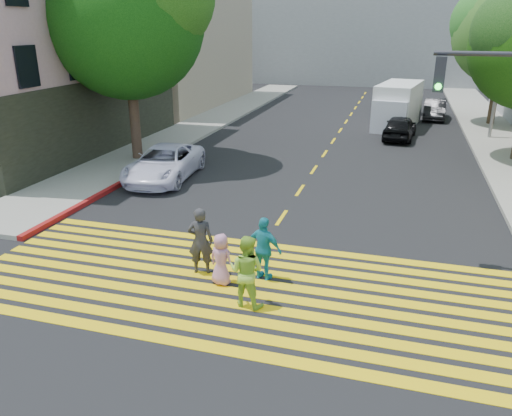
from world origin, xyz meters
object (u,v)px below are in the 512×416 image
at_px(silver_car, 402,100).
at_px(dark_car_parked, 435,109).
at_px(white_van, 397,107).
at_px(pedestrian_man, 201,241).
at_px(pedestrian_extra, 264,249).
at_px(tree_right_far, 507,27).
at_px(white_sedan, 164,163).
at_px(pedestrian_child, 221,259).
at_px(tree_left, 128,10).
at_px(pedestrian_woman, 246,271).
at_px(dark_car_near, 400,127).

height_order(silver_car, dark_car_parked, silver_car).
xyz_separation_m(silver_car, white_van, (-0.25, -7.05, 0.51)).
xyz_separation_m(pedestrian_man, pedestrian_extra, (1.62, 0.12, -0.06)).
bearing_deg(white_van, tree_right_far, 28.94).
bearing_deg(white_van, white_sedan, -112.45).
height_order(pedestrian_child, dark_car_parked, dark_car_parked).
bearing_deg(white_van, tree_left, -124.27).
height_order(pedestrian_woman, silver_car, pedestrian_woman).
distance_m(tree_right_far, dark_car_near, 9.40).
bearing_deg(pedestrian_woman, tree_right_far, -101.09).
relative_size(tree_right_far, white_sedan, 1.78).
xyz_separation_m(dark_car_near, white_van, (-0.28, 3.59, 0.58)).
height_order(pedestrian_child, pedestrian_extra, pedestrian_extra).
relative_size(tree_left, silver_car, 1.90).
distance_m(pedestrian_man, white_sedan, 8.54).
relative_size(tree_left, pedestrian_man, 5.52).
relative_size(pedestrian_man, white_van, 0.30).
distance_m(tree_left, pedestrian_man, 13.15).
height_order(tree_left, dark_car_near, tree_left).
bearing_deg(pedestrian_man, tree_right_far, -127.07).
xyz_separation_m(pedestrian_woman, silver_car, (2.89, 29.59, -0.10)).
distance_m(pedestrian_woman, white_sedan, 10.38).
height_order(tree_left, dark_car_parked, tree_left).
bearing_deg(dark_car_near, tree_right_far, -128.78).
relative_size(pedestrian_child, white_van, 0.22).
bearing_deg(white_van, dark_car_near, -76.24).
height_order(pedestrian_man, silver_car, pedestrian_man).
xyz_separation_m(pedestrian_child, dark_car_near, (3.79, 18.19, 0.01)).
bearing_deg(dark_car_near, silver_car, -84.52).
xyz_separation_m(dark_car_near, dark_car_parked, (2.10, 7.18, -0.01)).
relative_size(pedestrian_woman, pedestrian_extra, 1.03).
xyz_separation_m(pedestrian_woman, dark_car_parked, (5.01, 26.13, -0.19)).
bearing_deg(dark_car_near, pedestrian_child, 83.57).
bearing_deg(pedestrian_child, pedestrian_man, -15.32).
relative_size(tree_left, pedestrian_child, 7.43).
bearing_deg(white_sedan, pedestrian_woman, -59.10).
bearing_deg(white_sedan, pedestrian_man, -62.99).
bearing_deg(dark_car_parked, tree_right_far, -21.75).
bearing_deg(dark_car_near, dark_car_parked, -100.96).
height_order(pedestrian_child, white_sedan, white_sedan).
bearing_deg(pedestrian_man, silver_car, -112.96).
distance_m(pedestrian_extra, white_sedan, 9.41).
height_order(pedestrian_extra, dark_car_parked, pedestrian_extra).
height_order(pedestrian_man, pedestrian_child, pedestrian_man).
bearing_deg(pedestrian_woman, white_van, -88.93).
distance_m(pedestrian_man, pedestrian_child, 0.84).
relative_size(pedestrian_child, pedestrian_extra, 0.80).
relative_size(tree_right_far, pedestrian_extra, 5.30).
bearing_deg(tree_left, dark_car_near, 35.49).
xyz_separation_m(pedestrian_man, dark_car_near, (4.48, 17.78, -0.22)).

